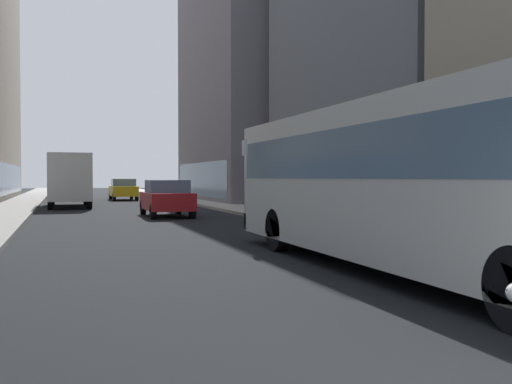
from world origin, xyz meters
The scene contains 9 objects.
ground_plane centered at (0.00, 35.00, 0.00)m, with size 120.00×120.00×0.00m, color black.
sidewalk_left centered at (-5.70, 35.00, 0.07)m, with size 2.40×110.00×0.15m, color gray.
sidewalk_right centered at (5.70, 35.00, 0.07)m, with size 2.40×110.00×0.15m, color #ADA89E.
building_right_far centered at (11.90, 38.03, 11.90)m, with size 11.36×16.48×23.81m.
transit_bus centered at (2.80, 6.23, 1.78)m, with size 2.78×11.53×3.05m.
car_red_coupe centered at (1.20, 22.54, 0.82)m, with size 1.87×4.01×1.62m.
car_blue_hatchback centered at (-2.80, 47.56, 0.82)m, with size 1.76×4.04×1.62m.
car_yellow_taxi centered at (1.20, 42.25, 0.82)m, with size 1.86×4.35×1.62m.
box_truck centered at (-2.80, 32.60, 1.67)m, with size 2.30×7.50×3.05m.
Camera 1 is at (-3.13, -3.03, 1.74)m, focal length 40.73 mm.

